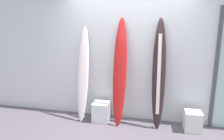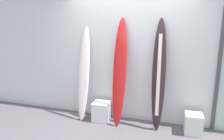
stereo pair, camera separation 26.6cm
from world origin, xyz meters
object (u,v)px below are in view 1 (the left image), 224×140
surfboard_ivory (83,75)px  display_block_center (101,111)px  surfboard_charcoal (159,75)px  display_block_left (193,121)px  surfboard_crimson (120,72)px

surfboard_ivory → display_block_center: (0.37, -0.02, -0.73)m
surfboard_ivory → surfboard_charcoal: surfboard_charcoal is taller
display_block_left → display_block_center: (-1.75, 0.03, 0.01)m
surfboard_crimson → display_block_left: 1.61m
surfboard_ivory → surfboard_crimson: 0.75m
display_block_left → display_block_center: bearing=179.2°
surfboard_crimson → display_block_left: bearing=-1.5°
surfboard_ivory → surfboard_charcoal: size_ratio=0.92×
surfboard_ivory → surfboard_crimson: (0.75, -0.01, 0.10)m
display_block_left → display_block_center: display_block_center is taller
display_block_left → surfboard_crimson: bearing=178.5°
surfboard_charcoal → display_block_left: surfboard_charcoal is taller
surfboard_crimson → surfboard_charcoal: (0.73, 0.02, -0.02)m
surfboard_ivory → surfboard_charcoal: bearing=0.5°
surfboard_charcoal → display_block_center: bearing=-178.4°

